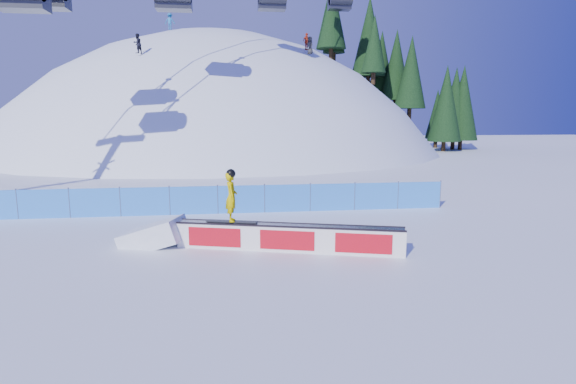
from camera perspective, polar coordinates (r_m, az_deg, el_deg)
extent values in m
plane|color=white|center=(15.16, -13.05, -6.40)|extent=(160.00, 160.00, 0.00)
sphere|color=white|center=(60.70, -8.58, -11.91)|extent=(64.00, 64.00, 64.00)
cylinder|color=black|center=(52.65, 5.84, 17.17)|extent=(0.50, 0.50, 1.40)
cone|color=black|center=(53.62, 5.94, 22.79)|extent=(4.14, 4.14, 9.41)
cylinder|color=black|center=(58.56, 5.65, 16.38)|extent=(0.50, 0.50, 1.40)
cone|color=black|center=(59.21, 5.72, 20.41)|extent=(3.16, 3.16, 7.19)
cylinder|color=black|center=(53.69, 9.11, 15.20)|extent=(0.50, 0.50, 1.40)
cone|color=black|center=(54.42, 9.26, 20.44)|extent=(3.87, 3.87, 8.78)
cylinder|color=black|center=(57.00, 10.50, 13.70)|extent=(0.50, 0.50, 1.40)
cone|color=black|center=(57.58, 10.66, 18.57)|extent=(3.78, 3.78, 8.60)
cylinder|color=black|center=(55.32, 11.86, 12.95)|extent=(0.50, 0.50, 1.40)
cone|color=black|center=(55.75, 12.01, 17.29)|extent=(3.19, 3.19, 7.26)
cylinder|color=black|center=(55.27, 16.08, 8.66)|extent=(0.50, 0.50, 1.40)
cone|color=black|center=(55.47, 16.34, 14.10)|extent=(4.10, 4.10, 9.32)
cylinder|color=black|center=(63.26, 14.66, 7.51)|extent=(0.50, 0.50, 1.40)
cone|color=black|center=(63.32, 14.86, 12.28)|extent=(4.11, 4.11, 9.35)
cylinder|color=black|center=(59.83, 18.03, 5.73)|extent=(0.50, 0.50, 1.40)
cone|color=black|center=(59.76, 18.31, 11.02)|extent=(4.34, 4.34, 9.86)
cylinder|color=black|center=(62.55, 16.95, 5.93)|extent=(0.50, 0.50, 1.40)
cone|color=black|center=(62.48, 17.18, 10.68)|extent=(4.04, 4.04, 9.18)
cylinder|color=black|center=(66.19, 17.76, 6.07)|extent=(0.50, 0.50, 1.40)
cone|color=black|center=(66.10, 17.95, 9.72)|extent=(3.19, 3.19, 7.25)
cylinder|color=black|center=(66.01, 17.86, 6.06)|extent=(0.50, 0.50, 1.40)
cone|color=black|center=(65.92, 18.05, 9.73)|extent=(3.20, 3.20, 7.28)
cube|color=#2F81EB|center=(19.39, -11.86, -1.06)|extent=(22.00, 0.03, 1.20)
cylinder|color=#434F79|center=(21.12, -31.16, -1.25)|extent=(0.05, 0.05, 1.30)
cylinder|color=#434F79|center=(20.39, -26.01, -1.17)|extent=(0.05, 0.05, 1.30)
cylinder|color=#434F79|center=(19.85, -20.54, -1.08)|extent=(0.05, 0.05, 1.30)
cylinder|color=#434F79|center=(19.49, -14.80, -0.97)|extent=(0.05, 0.05, 1.30)
cylinder|color=#434F79|center=(19.33, -8.91, -0.85)|extent=(0.05, 0.05, 1.30)
cylinder|color=#434F79|center=(19.38, -2.99, -0.72)|extent=(0.05, 0.05, 1.30)
cylinder|color=#434F79|center=(19.63, 2.84, -0.59)|extent=(0.05, 0.05, 1.30)
cylinder|color=#434F79|center=(20.08, 8.46, -0.45)|extent=(0.05, 0.05, 1.30)
cylinder|color=#434F79|center=(20.72, 13.79, -0.32)|extent=(0.05, 0.05, 1.30)
cylinder|color=#434F79|center=(21.52, 18.76, -0.19)|extent=(0.05, 0.05, 1.30)
cube|color=white|center=(13.91, 0.02, -5.90)|extent=(6.88, 2.42, 0.79)
cube|color=gray|center=(13.80, 0.02, -4.24)|extent=(6.82, 2.42, 0.04)
cube|color=black|center=(13.57, -0.13, -4.44)|extent=(6.77, 2.02, 0.05)
cube|color=black|center=(14.02, 0.17, -3.98)|extent=(6.77, 2.02, 0.05)
cube|color=red|center=(13.69, -0.13, -6.15)|extent=(6.43, 1.91, 0.59)
cube|color=red|center=(14.12, 0.17, -5.66)|extent=(6.43, 1.91, 0.59)
cube|color=black|center=(14.17, -7.14, -3.74)|extent=(1.62, 0.73, 0.03)
imported|color=#D6BE00|center=(14.01, -7.21, -0.60)|extent=(0.39, 0.58, 1.55)
sphere|color=black|center=(13.90, -7.27, 2.33)|extent=(0.29, 0.29, 0.29)
imported|color=black|center=(42.33, -18.58, 17.44)|extent=(0.98, 1.02, 1.65)
imported|color=red|center=(46.97, 2.36, 18.56)|extent=(1.00, 0.93, 1.65)
imported|color=#1D6FAF|center=(51.66, -14.77, 20.22)|extent=(1.17, 0.81, 1.65)
imported|color=#282828|center=(45.65, 2.82, 18.09)|extent=(0.80, 0.95, 1.65)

